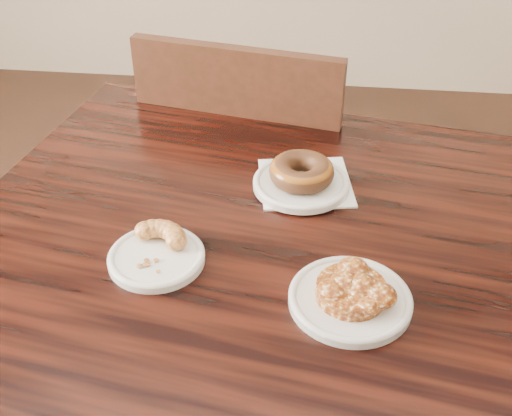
# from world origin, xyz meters

# --- Properties ---
(cafe_table) EXTENTS (1.15, 1.15, 0.75)m
(cafe_table) POSITION_xyz_m (-0.24, 0.29, 0.38)
(cafe_table) COLOR black
(cafe_table) RESTS_ON floor
(chair_far) EXTENTS (0.58, 0.58, 0.90)m
(chair_far) POSITION_xyz_m (-0.28, 0.95, 0.45)
(chair_far) COLOR black
(chair_far) RESTS_ON floor
(napkin) EXTENTS (0.19, 0.19, 0.00)m
(napkin) POSITION_xyz_m (-0.16, 0.49, 0.75)
(napkin) COLOR white
(napkin) RESTS_ON cafe_table
(plate_donut) EXTENTS (0.17, 0.17, 0.01)m
(plate_donut) POSITION_xyz_m (-0.17, 0.47, 0.76)
(plate_donut) COLOR white
(plate_donut) RESTS_ON napkin
(plate_cruller) EXTENTS (0.15, 0.15, 0.01)m
(plate_cruller) POSITION_xyz_m (-0.38, 0.25, 0.76)
(plate_cruller) COLOR white
(plate_cruller) RESTS_ON cafe_table
(plate_fritter) EXTENTS (0.18, 0.18, 0.01)m
(plate_fritter) POSITION_xyz_m (-0.08, 0.19, 0.76)
(plate_fritter) COLOR silver
(plate_fritter) RESTS_ON cafe_table
(glazed_donut) EXTENTS (0.12, 0.12, 0.04)m
(glazed_donut) POSITION_xyz_m (-0.17, 0.47, 0.79)
(glazed_donut) COLOR brown
(glazed_donut) RESTS_ON plate_donut
(apple_fritter) EXTENTS (0.14, 0.14, 0.03)m
(apple_fritter) POSITION_xyz_m (-0.08, 0.19, 0.78)
(apple_fritter) COLOR #471807
(apple_fritter) RESTS_ON plate_fritter
(cruller_fragment) EXTENTS (0.11, 0.11, 0.03)m
(cruller_fragment) POSITION_xyz_m (-0.38, 0.25, 0.78)
(cruller_fragment) COLOR brown
(cruller_fragment) RESTS_ON plate_cruller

